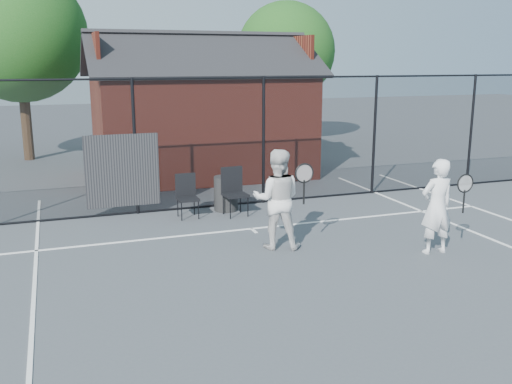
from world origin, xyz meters
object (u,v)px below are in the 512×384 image
object	(u,v)px
player_front	(437,206)
waste_bin	(226,194)
clubhouse	(201,121)
player_back	(277,199)
chair_right	(235,193)
chair_left	(188,197)

from	to	relation	value
player_front	waste_bin	bearing A→B (deg)	122.95
clubhouse	waste_bin	distance (m)	4.60
player_back	chair_right	size ratio (longest dim) A/B	1.75
clubhouse	waste_bin	bearing A→B (deg)	-97.26
chair_right	waste_bin	world-z (taller)	chair_right
player_front	chair_right	size ratio (longest dim) A/B	1.64
chair_right	player_front	bearing A→B (deg)	-59.39
chair_right	waste_bin	bearing A→B (deg)	92.95
player_front	waste_bin	distance (m)	4.89
player_front	waste_bin	xyz separation A→B (m)	(-2.65, 4.08, -0.46)
chair_left	clubhouse	bearing A→B (deg)	71.35
player_back	waste_bin	bearing A→B (deg)	92.24
chair_left	player_front	bearing A→B (deg)	-46.95
player_back	chair_left	xyz separation A→B (m)	(-1.07, 2.53, -0.45)
player_front	chair_left	size ratio (longest dim) A/B	1.82
player_back	player_front	bearing A→B (deg)	-25.78
chair_right	clubhouse	bearing A→B (deg)	79.20
player_front	waste_bin	size ratio (longest dim) A/B	2.16
chair_left	waste_bin	xyz separation A→B (m)	(0.96, 0.34, -0.07)
player_front	waste_bin	world-z (taller)	player_front
chair_left	player_back	bearing A→B (deg)	-67.83
clubhouse	chair_left	size ratio (longest dim) A/B	6.97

